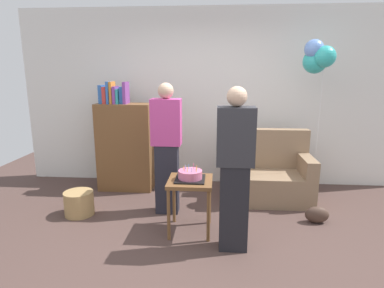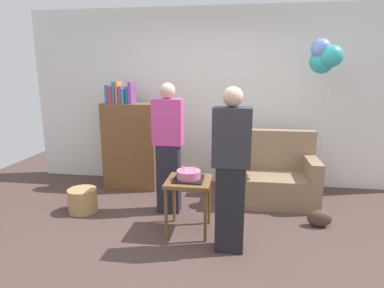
% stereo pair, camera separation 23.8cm
% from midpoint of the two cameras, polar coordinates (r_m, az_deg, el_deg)
% --- Properties ---
extents(ground_plane, '(8.00, 8.00, 0.00)m').
position_cam_midpoint_polar(ground_plane, '(3.51, 0.78, -17.43)').
color(ground_plane, '#4C3833').
extents(wall_back, '(6.00, 0.10, 2.70)m').
position_cam_midpoint_polar(wall_back, '(5.10, 2.39, 8.10)').
color(wall_back, silver).
rests_on(wall_back, ground_plane).
extents(couch, '(1.10, 0.70, 0.96)m').
position_cam_midpoint_polar(couch, '(4.63, 12.11, -5.45)').
color(couch, '#8C7054').
rests_on(couch, ground_plane).
extents(bookshelf, '(0.80, 0.36, 1.62)m').
position_cam_midpoint_polar(bookshelf, '(4.95, -13.13, -0.11)').
color(bookshelf, brown).
rests_on(bookshelf, ground_plane).
extents(side_table, '(0.48, 0.48, 0.61)m').
position_cam_midpoint_polar(side_table, '(3.57, -2.25, -7.75)').
color(side_table, brown).
rests_on(side_table, ground_plane).
extents(birthday_cake, '(0.32, 0.32, 0.17)m').
position_cam_midpoint_polar(birthday_cake, '(3.52, -2.27, -5.57)').
color(birthday_cake, black).
rests_on(birthday_cake, side_table).
extents(person_blowing_candles, '(0.36, 0.22, 1.63)m').
position_cam_midpoint_polar(person_blowing_candles, '(4.00, -6.19, -0.78)').
color(person_blowing_candles, '#23232D').
rests_on(person_blowing_candles, ground_plane).
extents(person_holding_cake, '(0.36, 0.22, 1.63)m').
position_cam_midpoint_polar(person_holding_cake, '(3.14, 5.41, -4.53)').
color(person_holding_cake, black).
rests_on(person_holding_cake, ground_plane).
extents(wicker_basket, '(0.36, 0.36, 0.30)m').
position_cam_midpoint_polar(wicker_basket, '(4.38, -20.81, -9.75)').
color(wicker_basket, '#A88451').
rests_on(wicker_basket, ground_plane).
extents(handbag, '(0.28, 0.14, 0.20)m').
position_cam_midpoint_polar(handbag, '(4.15, 19.63, -11.69)').
color(handbag, '#473328').
rests_on(handbag, ground_plane).
extents(balloon_bunch, '(0.38, 0.43, 2.16)m').
position_cam_midpoint_polar(balloon_bunch, '(4.57, 19.89, 14.20)').
color(balloon_bunch, silver).
rests_on(balloon_bunch, ground_plane).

